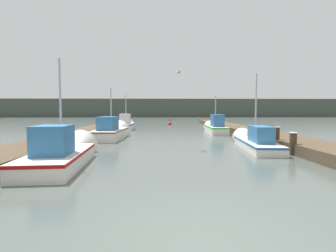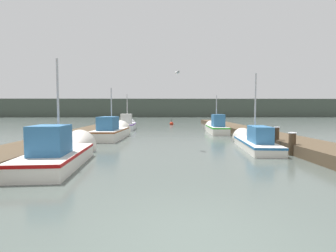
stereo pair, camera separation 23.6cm
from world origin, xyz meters
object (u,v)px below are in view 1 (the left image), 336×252
at_px(fishing_boat_0, 65,152).
at_px(fishing_boat_4, 126,124).
at_px(seagull_lead, 178,73).
at_px(fishing_boat_2, 112,131).
at_px(fishing_boat_3, 215,127).
at_px(mooring_piling_0, 213,123).
at_px(channel_buoy, 170,124).
at_px(mooring_piling_3, 115,123).
at_px(mooring_piling_2, 277,138).
at_px(mooring_piling_1, 293,144).
at_px(fishing_boat_1, 254,141).

height_order(fishing_boat_0, fishing_boat_4, fishing_boat_0).
relative_size(fishing_boat_0, seagull_lead, 10.52).
distance_m(fishing_boat_0, fishing_boat_2, 8.78).
height_order(fishing_boat_0, fishing_boat_3, fishing_boat_0).
bearing_deg(mooring_piling_0, fishing_boat_0, -116.40).
height_order(fishing_boat_0, channel_buoy, fishing_boat_0).
relative_size(fishing_boat_0, mooring_piling_3, 4.77).
relative_size(fishing_boat_2, mooring_piling_2, 5.07).
bearing_deg(mooring_piling_1, mooring_piling_3, 123.63).
relative_size(fishing_boat_4, mooring_piling_2, 4.21).
relative_size(mooring_piling_0, mooring_piling_2, 0.94).
bearing_deg(fishing_boat_0, channel_buoy, 74.63).
distance_m(mooring_piling_2, channel_buoy, 22.40).
bearing_deg(fishing_boat_3, seagull_lead, -111.33).
xyz_separation_m(fishing_boat_3, seagull_lead, (-3.95, -9.10, 3.55)).
xyz_separation_m(fishing_boat_2, fishing_boat_3, (8.39, 4.21, -0.00)).
height_order(fishing_boat_4, mooring_piling_2, fishing_boat_4).
bearing_deg(fishing_boat_2, fishing_boat_1, -26.83).
distance_m(mooring_piling_2, mooring_piling_3, 18.16).
bearing_deg(fishing_boat_0, seagull_lead, 35.77).
xyz_separation_m(mooring_piling_1, seagull_lead, (-5.09, 2.49, 3.53)).
height_order(fishing_boat_1, mooring_piling_0, fishing_boat_1).
bearing_deg(seagull_lead, fishing_boat_0, 111.77).
distance_m(fishing_boat_4, channel_buoy, 9.32).
bearing_deg(channel_buoy, fishing_boat_3, -73.49).
relative_size(fishing_boat_2, mooring_piling_0, 5.42).
height_order(fishing_boat_0, mooring_piling_3, fishing_boat_0).
height_order(fishing_boat_2, mooring_piling_2, fishing_boat_2).
height_order(mooring_piling_2, channel_buoy, mooring_piling_2).
height_order(fishing_boat_2, fishing_boat_3, fishing_boat_2).
distance_m(fishing_boat_0, fishing_boat_4, 17.15).
bearing_deg(fishing_boat_1, fishing_boat_3, 96.95).
relative_size(fishing_boat_0, mooring_piling_0, 5.33).
height_order(fishing_boat_4, mooring_piling_1, fishing_boat_4).
xyz_separation_m(fishing_boat_3, mooring_piling_0, (1.33, 7.07, 0.06)).
bearing_deg(mooring_piling_3, mooring_piling_1, -56.37).
bearing_deg(seagull_lead, fishing_boat_3, -41.47).
relative_size(fishing_boat_2, fishing_boat_4, 1.21).
bearing_deg(mooring_piling_1, fishing_boat_1, 111.08).
relative_size(fishing_boat_3, seagull_lead, 10.28).
bearing_deg(mooring_piling_3, fishing_boat_3, -25.93).
bearing_deg(fishing_boat_4, mooring_piling_3, 153.59).
bearing_deg(channel_buoy, fishing_boat_0, -101.39).
bearing_deg(fishing_boat_1, mooring_piling_0, 91.73).
bearing_deg(mooring_piling_3, seagull_lead, -67.38).
distance_m(fishing_boat_1, mooring_piling_1, 2.60).
bearing_deg(mooring_piling_1, fishing_boat_4, 121.37).
bearing_deg(mooring_piling_3, fishing_boat_0, -86.51).
xyz_separation_m(fishing_boat_0, channel_buoy, (5.05, 25.08, -0.28)).
bearing_deg(mooring_piling_0, mooring_piling_3, -167.98).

